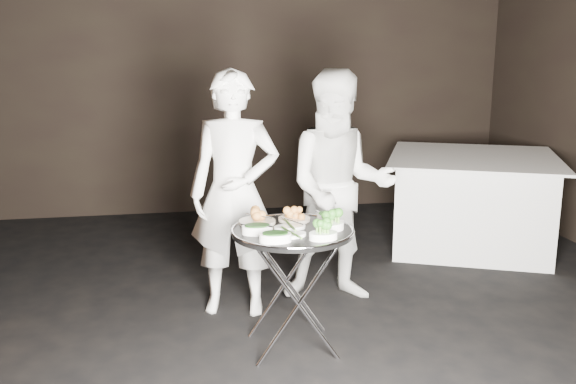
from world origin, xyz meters
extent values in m
cube|color=black|center=(0.00, 0.00, -0.03)|extent=(6.00, 7.00, 0.05)
cube|color=black|center=(0.00, 3.52, 1.50)|extent=(6.00, 0.05, 3.00)
cylinder|color=silver|center=(-0.02, -0.15, 0.36)|extent=(0.50, 0.02, 0.74)
cylinder|color=silver|center=(-0.02, -0.15, 0.36)|extent=(0.50, 0.02, 0.74)
cylinder|color=silver|center=(-0.02, 0.24, 0.36)|extent=(0.50, 0.02, 0.74)
cylinder|color=silver|center=(-0.02, 0.24, 0.36)|extent=(0.50, 0.02, 0.74)
cylinder|color=silver|center=(-0.24, 0.05, 0.71)|extent=(0.02, 0.43, 0.02)
cylinder|color=silver|center=(0.19, 0.05, 0.71)|extent=(0.02, 0.43, 0.02)
cylinder|color=black|center=(-0.02, 0.05, 0.74)|extent=(0.71, 0.71, 0.03)
torus|color=silver|center=(-0.02, 0.05, 0.76)|extent=(0.73, 0.73, 0.02)
cylinder|color=beige|center=(-0.21, 0.22, 0.77)|extent=(0.22, 0.22, 0.02)
cylinder|color=beige|center=(0.03, 0.25, 0.76)|extent=(0.20, 0.20, 0.02)
cylinder|color=white|center=(0.22, 0.19, 0.78)|extent=(0.13, 0.13, 0.05)
cylinder|color=silver|center=(-0.20, 0.21, 0.81)|extent=(0.15, 0.14, 0.01)
cylinder|color=silver|center=(0.03, 0.26, 0.81)|extent=(0.05, 0.19, 0.01)
cylinder|color=silver|center=(0.21, 0.18, 0.81)|extent=(0.08, 0.18, 0.01)
cylinder|color=silver|center=(-0.24, 0.00, 0.81)|extent=(0.18, 0.10, 0.01)
cylinder|color=silver|center=(0.20, 0.00, 0.81)|extent=(0.10, 0.18, 0.01)
cylinder|color=silver|center=(-0.02, 0.06, 0.81)|extent=(0.10, 0.18, 0.01)
imported|color=white|center=(-0.30, 0.69, 0.84)|extent=(0.69, 0.53, 1.67)
imported|color=white|center=(0.45, 0.78, 0.83)|extent=(0.90, 0.75, 1.66)
cube|color=white|center=(1.98, 1.80, 0.41)|extent=(1.31, 1.31, 0.82)
cube|color=white|center=(1.98, 1.80, 0.83)|extent=(1.47, 1.47, 0.02)
camera|label=1|loc=(-0.69, -3.53, 1.82)|focal=40.00mm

